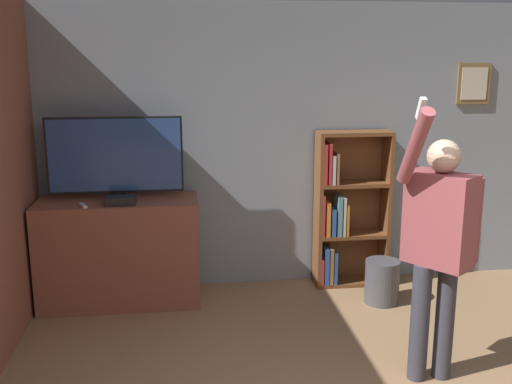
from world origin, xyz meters
The scene contains 8 objects.
wall_back centered at (0.01, 3.13, 1.35)m, with size 6.81×0.09×2.70m.
tv_ledge centered at (-1.67, 2.77, 0.48)m, with size 1.42×0.59×0.96m.
television centered at (-1.67, 2.82, 1.34)m, with size 1.18×0.22×0.74m.
game_console centered at (-1.62, 2.60, 0.99)m, with size 0.26×0.16×0.07m.
remote_loose centered at (-1.93, 2.56, 0.97)m, with size 0.09×0.14×0.02m.
bookshelf centered at (0.47, 2.95, 0.74)m, with size 0.71×0.28×1.52m.
person centered at (0.60, 1.13, 1.03)m, with size 0.58×0.56×1.97m.
waste_bin centered at (0.70, 2.44, 0.20)m, with size 0.31×0.31×0.40m.
Camera 1 is at (-1.09, -2.50, 2.22)m, focal length 42.00 mm.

